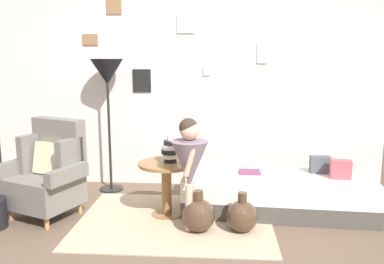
{
  "coord_description": "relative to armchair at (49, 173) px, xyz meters",
  "views": [
    {
      "loc": [
        0.43,
        -3.0,
        1.59
      ],
      "look_at": [
        0.15,
        0.95,
        0.85
      ],
      "focal_mm": 37.79,
      "sensor_mm": 36.0,
      "label": 1
    }
  ],
  "objects": [
    {
      "name": "ground_plane",
      "position": [
        1.29,
        -0.81,
        -0.44
      ],
      "size": [
        12.0,
        12.0,
        0.0
      ],
      "primitive_type": "plane",
      "color": "brown"
    },
    {
      "name": "gallery_wall",
      "position": [
        1.28,
        1.14,
        0.86
      ],
      "size": [
        4.8,
        0.12,
        2.6
      ],
      "color": "silver",
      "rests_on": "ground"
    },
    {
      "name": "rug",
      "position": [
        1.28,
        -0.09,
        -0.43
      ],
      "size": [
        1.88,
        1.45,
        0.01
      ],
      "primitive_type": "cube",
      "color": "tan",
      "rests_on": "ground"
    },
    {
      "name": "armchair",
      "position": [
        0.0,
        0.0,
        0.0
      ],
      "size": [
        0.89,
        0.79,
        0.97
      ],
      "color": "tan",
      "rests_on": "ground"
    },
    {
      "name": "daybed",
      "position": [
        2.31,
        0.26,
        -0.24
      ],
      "size": [
        1.95,
        0.92,
        0.4
      ],
      "color": "#4C4742",
      "rests_on": "ground"
    },
    {
      "name": "pillow_head",
      "position": [
        3.08,
        0.26,
        0.04
      ],
      "size": [
        0.22,
        0.12,
        0.16
      ],
      "primitive_type": "cube",
      "rotation": [
        0.0,
        0.0,
        0.02
      ],
      "color": "beige",
      "rests_on": "daybed"
    },
    {
      "name": "pillow_mid",
      "position": [
        2.91,
        0.15,
        0.05
      ],
      "size": [
        0.21,
        0.14,
        0.19
      ],
      "primitive_type": "cube",
      "rotation": [
        0.0,
        0.0,
        -0.12
      ],
      "color": "#D64C56",
      "rests_on": "daybed"
    },
    {
      "name": "pillow_back",
      "position": [
        2.76,
        0.33,
        0.05
      ],
      "size": [
        0.21,
        0.12,
        0.17
      ],
      "primitive_type": "cube",
      "rotation": [
        0.0,
        0.0,
        -0.02
      ],
      "color": "#474C56",
      "rests_on": "daybed"
    },
    {
      "name": "side_table",
      "position": [
        1.18,
        0.06,
        -0.04
      ],
      "size": [
        0.56,
        0.56,
        0.55
      ],
      "color": "olive",
      "rests_on": "ground"
    },
    {
      "name": "vase_striped",
      "position": [
        1.22,
        0.07,
        0.23
      ],
      "size": [
        0.18,
        0.18,
        0.28
      ],
      "color": "black",
      "rests_on": "side_table"
    },
    {
      "name": "floor_lamp",
      "position": [
        0.41,
        0.8,
        0.91
      ],
      "size": [
        0.38,
        0.38,
        1.57
      ],
      "color": "black",
      "rests_on": "ground"
    },
    {
      "name": "person_child",
      "position": [
        1.44,
        -0.27,
        0.23
      ],
      "size": [
        0.34,
        0.34,
        1.05
      ],
      "color": "#D8AD8E",
      "rests_on": "ground"
    },
    {
      "name": "book_on_daybed",
      "position": [
        2.03,
        0.26,
        -0.02
      ],
      "size": [
        0.22,
        0.16,
        0.03
      ],
      "primitive_type": "cube",
      "rotation": [
        0.0,
        0.0,
        0.0
      ],
      "color": "#73355A",
      "rests_on": "daybed"
    },
    {
      "name": "demijohn_near",
      "position": [
        1.53,
        -0.31,
        -0.28
      ],
      "size": [
        0.31,
        0.31,
        0.39
      ],
      "color": "#473323",
      "rests_on": "ground"
    },
    {
      "name": "demijohn_far",
      "position": [
        1.93,
        -0.29,
        -0.29
      ],
      "size": [
        0.29,
        0.29,
        0.38
      ],
      "color": "#473323",
      "rests_on": "ground"
    }
  ]
}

